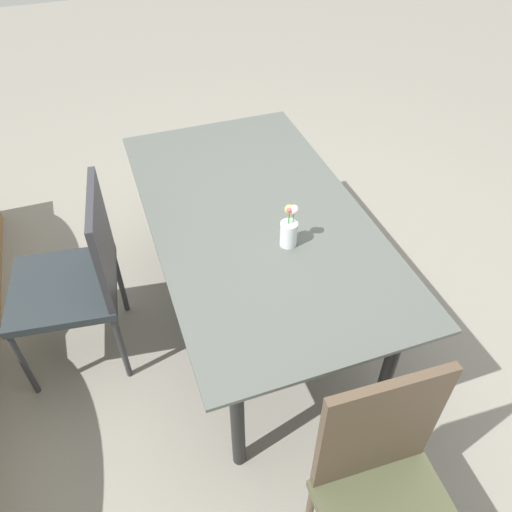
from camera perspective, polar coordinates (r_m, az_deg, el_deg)
The scene contains 5 objects.
ground_plane at distance 2.79m, azimuth 1.87°, elevation -6.50°, with size 12.00×12.00×0.00m, color gray.
dining_table at distance 2.30m, azimuth 0.00°, elevation 3.60°, with size 1.72×0.93×0.72m.
chair_far_side at distance 2.40m, azimuth -19.43°, elevation -1.88°, with size 0.53×0.53×0.92m.
chair_end_left at distance 1.76m, azimuth 14.54°, elevation -24.27°, with size 0.43×0.43×0.97m.
flower_vase at distance 2.06m, azimuth 3.76°, elevation 3.01°, with size 0.07×0.07×0.20m.
Camera 1 is at (-1.67, 0.68, 2.13)m, focal length 35.38 mm.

